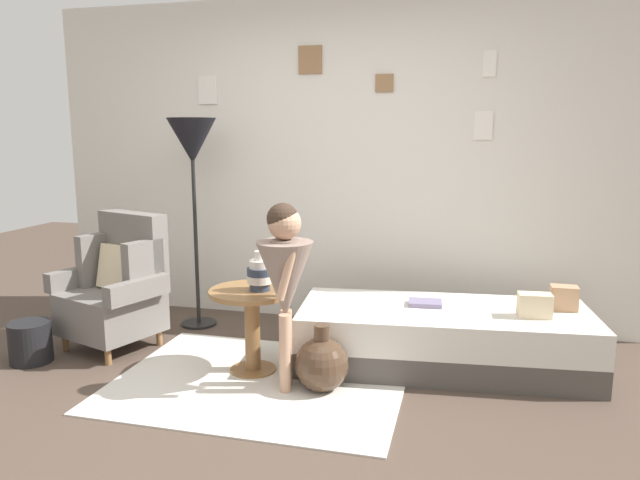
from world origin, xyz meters
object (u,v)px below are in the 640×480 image
book_on_daybed (425,303)px  side_table (252,314)px  person_child (285,272)px  magazine_basket (30,342)px  demijohn_near (322,364)px  vase_striped (260,274)px  floor_lamp (192,149)px  armchair (118,287)px  daybed (443,337)px

book_on_daybed → side_table: bearing=-157.2°
person_child → magazine_basket: 1.92m
person_child → demijohn_near: 0.61m
magazine_basket → demijohn_near: bearing=1.5°
vase_striped → magazine_basket: vase_striped is taller
floor_lamp → armchair: bearing=-121.4°
daybed → person_child: size_ratio=1.71×
armchair → side_table: (1.12, -0.22, -0.04)m
floor_lamp → side_table: bearing=-45.7°
armchair → person_child: 1.51m
floor_lamp → book_on_daybed: size_ratio=7.54×
side_table → daybed: bearing=18.6°
armchair → demijohn_near: 1.70m
armchair → daybed: 2.34m
vase_striped → person_child: (0.24, -0.21, 0.08)m
vase_striped → book_on_daybed: vase_striped is taller
vase_striped → demijohn_near: (0.45, -0.17, -0.49)m
person_child → daybed: bearing=34.0°
armchair → book_on_daybed: armchair is taller
book_on_daybed → magazine_basket: size_ratio=0.79×
demijohn_near → magazine_basket: size_ratio=1.48×
book_on_daybed → floor_lamp: bearing=169.5°
demijohn_near → vase_striped: bearing=159.8°
person_child → demijohn_near: person_child is taller
side_table → person_child: (0.29, -0.21, 0.34)m
armchair → demijohn_near: bearing=-13.4°
side_table → floor_lamp: 1.51m
vase_striped → floor_lamp: size_ratio=0.15×
armchair → person_child: bearing=-16.8°
armchair → side_table: bearing=-11.1°
book_on_daybed → demijohn_near: 0.87m
daybed → armchair: bearing=-175.4°
daybed → magazine_basket: 2.80m
magazine_basket → person_child: bearing=0.4°
vase_striped → book_on_daybed: (1.01, 0.45, -0.24)m
daybed → person_child: 1.22m
side_table → magazine_basket: (-1.53, -0.22, -0.25)m
daybed → side_table: bearing=-161.4°
book_on_daybed → demijohn_near: (-0.56, -0.62, -0.25)m
vase_striped → magazine_basket: 1.68m
floor_lamp → person_child: (1.07, -1.00, -0.69)m
person_child → demijohn_near: (0.21, 0.04, -0.57)m
side_table → magazine_basket: 1.57m
armchair → demijohn_near: armchair is taller
person_child → floor_lamp: bearing=136.8°
book_on_daybed → demijohn_near: size_ratio=0.53×
armchair → person_child: person_child is taller
armchair → daybed: armchair is taller
armchair → magazine_basket: 0.67m
side_table → magazine_basket: size_ratio=1.98×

